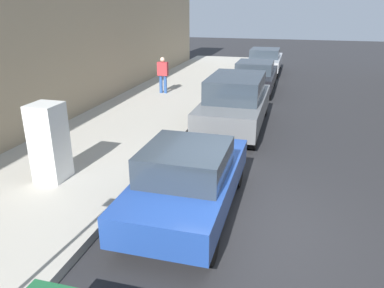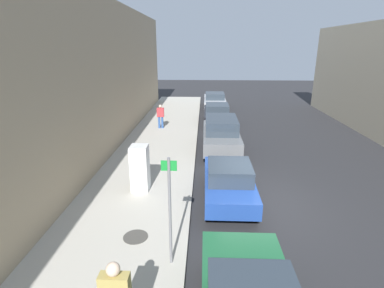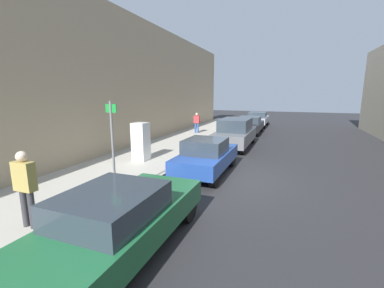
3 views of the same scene
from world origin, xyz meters
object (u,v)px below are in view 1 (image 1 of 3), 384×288
Objects in this scene: discarded_refrigerator at (49,142)px; pedestrian_walking_far at (163,73)px; parked_hatchback_blue at (188,179)px; parked_suv_gray at (235,102)px; parked_sedan_dark at (255,76)px; parked_sedan_silver at (265,60)px.

discarded_refrigerator is 8.80m from pedestrian_walking_far.
parked_suv_gray is (-0.00, 5.61, 0.14)m from parked_hatchback_blue.
parked_suv_gray is (3.25, 5.25, -0.16)m from discarded_refrigerator.
parked_suv_gray is at bearing 90.00° from parked_hatchback_blue.
parked_sedan_dark is at bearing 90.00° from parked_hatchback_blue.
parked_hatchback_blue is at bearing 135.74° from pedestrian_walking_far.
discarded_refrigerator is 6.18m from parked_suv_gray.
discarded_refrigerator is 0.39× the size of parked_sedan_dark.
discarded_refrigerator is at bearing 173.77° from parked_hatchback_blue.
parked_sedan_silver is at bearing 78.69° from discarded_refrigerator.
parked_sedan_silver is (3.74, 7.46, -0.32)m from pedestrian_walking_far.
pedestrian_walking_far is at bearing 93.19° from discarded_refrigerator.
parked_sedan_dark is at bearing 90.00° from parked_suv_gray.
parked_suv_gray is at bearing -90.00° from parked_sedan_silver.
parked_suv_gray is at bearing -90.00° from parked_sedan_dark.
parked_hatchback_blue is at bearing -90.00° from parked_sedan_dark.
parked_sedan_dark is (3.74, 2.24, -0.33)m from pedestrian_walking_far.
pedestrian_walking_far is (-0.49, 8.78, 0.02)m from discarded_refrigerator.
parked_hatchback_blue is at bearing -90.00° from parked_sedan_silver.
parked_hatchback_blue reaches higher than parked_sedan_silver.
pedestrian_walking_far reaches higher than parked_sedan_silver.
parked_sedan_dark is at bearing -90.00° from parked_sedan_silver.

